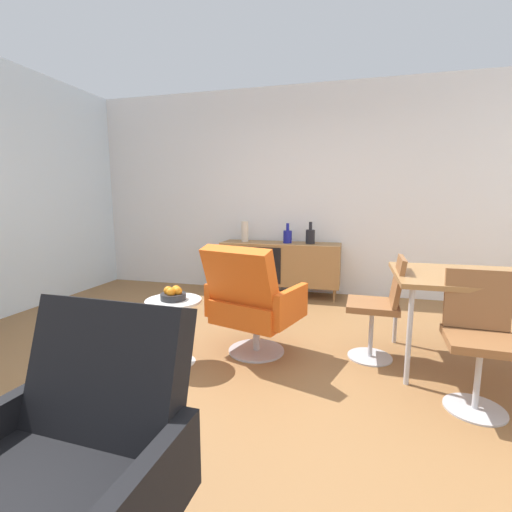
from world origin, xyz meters
The scene contains 13 objects.
ground_plane centered at (0.00, 0.00, 0.00)m, with size 8.32×8.32×0.00m, color olive.
wall_back centered at (0.00, 2.60, 1.40)m, with size 6.80×0.12×2.80m, color white.
sideboard centered at (-0.38, 2.30, 0.44)m, with size 1.60×0.45×0.72m.
vase_cobalt centered at (0.03, 2.30, 0.82)m, with size 0.12×0.12×0.29m.
vase_sculptural_dark centered at (-0.28, 2.30, 0.81)m, with size 0.12×0.12×0.27m.
vase_ceramic_small centered at (-0.87, 2.30, 0.86)m, with size 0.10×0.10×0.28m.
dining_table centered at (1.69, 0.52, 0.70)m, with size 1.60×0.90×0.74m.
dining_chair_near_window centered at (0.80, 0.52, 0.47)m, with size 0.44×0.41×0.86m.
dining_chair_front_left centered at (1.34, -0.03, 0.47)m, with size 0.42×0.45×0.86m.
lounge_chair_red centered at (-0.22, 0.33, 0.47)m, with size 0.84×0.80×0.95m.
armchair_black_shell centered at (-0.29, -1.58, 0.47)m, with size 0.74×0.68×0.95m.
side_table_round centered at (-0.78, 0.03, 0.32)m, with size 0.44×0.44×0.52m.
fruit_bowl centered at (-0.78, 0.03, 0.56)m, with size 0.20×0.20×0.11m.
Camera 1 is at (0.55, -2.45, 1.30)m, focal length 25.27 mm.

